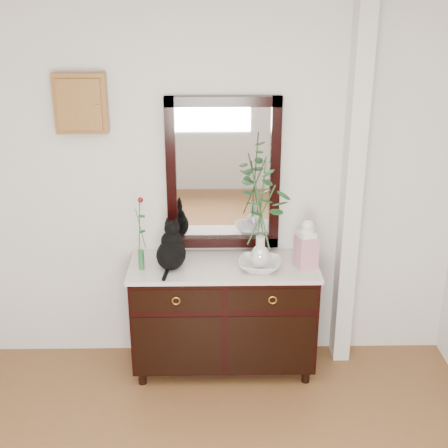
{
  "coord_description": "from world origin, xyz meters",
  "views": [
    {
      "loc": [
        0.03,
        -2.23,
        2.74
      ],
      "look_at": [
        0.1,
        1.63,
        1.2
      ],
      "focal_mm": 50.0,
      "sensor_mm": 36.0,
      "label": 1
    }
  ],
  "objects_px": {
    "lotus_bowl": "(260,265)",
    "sideboard": "(224,312)",
    "cat": "(171,246)",
    "ginger_jar": "(307,243)"
  },
  "relations": [
    {
      "from": "lotus_bowl",
      "to": "sideboard",
      "type": "bearing_deg",
      "value": 162.27
    },
    {
      "from": "sideboard",
      "to": "lotus_bowl",
      "type": "distance_m",
      "value": 0.49
    },
    {
      "from": "cat",
      "to": "lotus_bowl",
      "type": "height_order",
      "value": "cat"
    },
    {
      "from": "lotus_bowl",
      "to": "ginger_jar",
      "type": "bearing_deg",
      "value": 7.62
    },
    {
      "from": "cat",
      "to": "lotus_bowl",
      "type": "bearing_deg",
      "value": 1.59
    },
    {
      "from": "lotus_bowl",
      "to": "ginger_jar",
      "type": "distance_m",
      "value": 0.36
    },
    {
      "from": "lotus_bowl",
      "to": "cat",
      "type": "bearing_deg",
      "value": 175.74
    },
    {
      "from": "ginger_jar",
      "to": "sideboard",
      "type": "bearing_deg",
      "value": 176.37
    },
    {
      "from": "ginger_jar",
      "to": "cat",
      "type": "bearing_deg",
      "value": 179.85
    },
    {
      "from": "sideboard",
      "to": "ginger_jar",
      "type": "distance_m",
      "value": 0.8
    }
  ]
}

